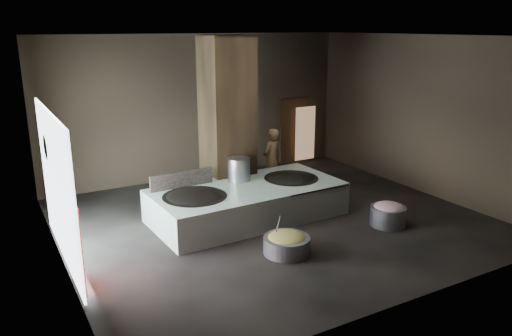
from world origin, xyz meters
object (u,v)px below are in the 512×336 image
wok_left (195,200)px  meat_basin (388,216)px  stock_pot (239,170)px  wok_right (291,181)px  hearth_platform (247,202)px  veg_basin (287,245)px  cook (271,159)px

wok_left → meat_basin: bearing=-26.4°
wok_left → stock_pot: 1.66m
wok_right → stock_pot: bearing=159.0°
meat_basin → stock_pot: bearing=135.2°
hearth_platform → veg_basin: (-0.26, -2.24, -0.23)m
wok_right → veg_basin: (-1.61, -2.29, -0.56)m
wok_left → veg_basin: (1.19, -2.19, -0.56)m
veg_basin → wok_left: bearing=118.6°
cook → veg_basin: (-1.96, -3.89, -0.74)m
wok_right → cook: 1.64m
wok_left → wok_right: bearing=2.0°
hearth_platform → wok_left: bearing=179.8°
hearth_platform → veg_basin: size_ratio=4.75×
wok_right → hearth_platform: bearing=-177.9°
cook → wok_left: bearing=1.1°
wok_left → stock_pot: size_ratio=2.42×
wok_left → stock_pot: bearing=21.8°
stock_pot → meat_basin: size_ratio=0.72×
wok_right → stock_pot: (-1.30, 0.50, 0.38)m
wok_right → stock_pot: stock_pot is taller
meat_basin → wok_left: bearing=153.6°
hearth_platform → cook: bearing=41.9°
veg_basin → meat_basin: (3.02, 0.10, 0.05)m
veg_basin → meat_basin: size_ratio=1.16×
hearth_platform → wok_right: wok_right is taller
wok_right → meat_basin: 2.65m
hearth_platform → cook: cook is taller
hearth_platform → wok_left: size_ratio=3.17×
veg_basin → meat_basin: bearing=2.0°
hearth_platform → meat_basin: (2.76, -2.14, -0.18)m
wok_right → wok_left: bearing=-178.0°
wok_right → meat_basin: bearing=-57.2°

